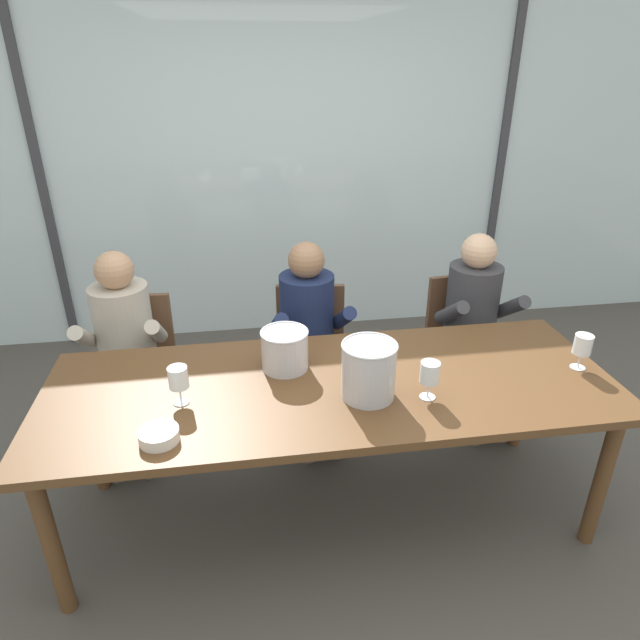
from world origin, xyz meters
The scene contains 18 objects.
ground centered at (0.00, 1.00, 0.00)m, with size 14.00×14.00×0.00m, color #4C4742.
window_glass_panel centered at (0.00, 2.18, 1.30)m, with size 7.79×0.03×2.60m, color silver.
window_mullion_left centered at (-1.75, 2.16, 1.30)m, with size 0.06×0.06×2.60m, color #38383D.
window_mullion_right centered at (1.75, 2.16, 1.30)m, with size 0.06×0.06×2.60m, color #38383D.
hillside_vineyard centered at (0.00, 5.53, 0.92)m, with size 13.79×2.40×1.84m, color #477A38.
dining_table centered at (0.00, 0.00, 0.71)m, with size 2.59×0.94×0.78m.
chair_near_curtain centered at (-1.02, 0.87, 0.50)m, with size 0.47×0.47×0.86m.
chair_left_of_center centered at (0.02, 0.86, 0.50)m, with size 0.49×0.49×0.86m.
chair_center centered at (1.02, 0.89, 0.50)m, with size 0.49×0.49×0.86m.
person_beige_jumper centered at (-1.05, 0.74, 0.67)m, with size 0.47×0.62×1.18m.
person_navy_polo centered at (0.00, 0.74, 0.67)m, with size 0.48×0.63×1.18m.
person_charcoal_jacket centered at (1.03, 0.74, 0.67)m, with size 0.47×0.62×1.18m.
ice_bucket_primary centered at (0.14, -0.12, 0.91)m, with size 0.24×0.24×0.25m.
ice_bucket_secondary centered at (-0.20, 0.17, 0.88)m, with size 0.23×0.23×0.19m.
tasting_bowl centered at (-0.73, -0.31, 0.80)m, with size 0.16×0.16×0.05m, color silver.
wine_glass_by_left_taster centered at (1.18, -0.05, 0.90)m, with size 0.08×0.08×0.17m.
wine_glass_near_bucket centered at (-0.67, -0.06, 0.90)m, with size 0.08×0.08×0.17m.
wine_glass_center_pour centered at (0.39, -0.18, 0.90)m, with size 0.08×0.08×0.17m.
Camera 1 is at (-0.38, -2.08, 2.12)m, focal length 30.71 mm.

